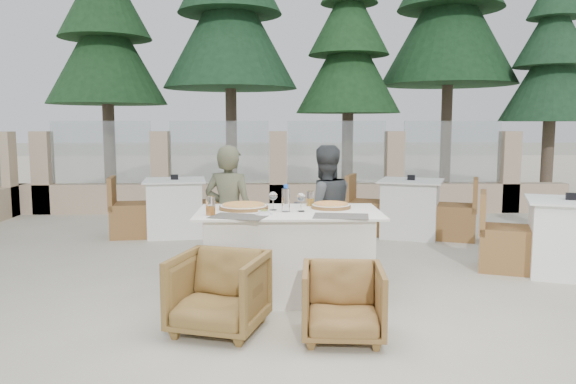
{
  "coord_description": "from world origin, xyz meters",
  "views": [
    {
      "loc": [
        -0.06,
        -4.79,
        1.53
      ],
      "look_at": [
        0.07,
        0.35,
        0.9
      ],
      "focal_mm": 35.0,
      "sensor_mm": 36.0,
      "label": 1
    }
  ],
  "objects_px": {
    "wine_glass_centre": "(273,200)",
    "armchair_far_right": "(325,248)",
    "water_bottle": "(286,198)",
    "bg_table_b": "(410,208)",
    "armchair_far_left": "(247,251)",
    "diner_right": "(324,211)",
    "olive_dish": "(264,212)",
    "dining_table": "(289,254)",
    "diner_left": "(229,214)",
    "beer_glass_right": "(310,198)",
    "armchair_near_right": "(343,302)",
    "bg_table_c": "(569,238)",
    "pizza_left": "(244,206)",
    "beer_glass_left": "(211,206)",
    "wine_glass_near": "(301,201)",
    "bg_table_a": "(175,208)",
    "armchair_near_left": "(219,292)",
    "pizza_right": "(331,206)"
  },
  "relations": [
    {
      "from": "beer_glass_left",
      "to": "diner_left",
      "type": "xyz_separation_m",
      "value": [
        0.1,
        0.69,
        -0.18
      ]
    },
    {
      "from": "pizza_right",
      "to": "olive_dish",
      "type": "height_order",
      "value": "pizza_right"
    },
    {
      "from": "beer_glass_right",
      "to": "armchair_near_right",
      "type": "relative_size",
      "value": 0.24
    },
    {
      "from": "bg_table_c",
      "to": "beer_glass_left",
      "type": "bearing_deg",
      "value": -145.7
    },
    {
      "from": "armchair_far_right",
      "to": "bg_table_a",
      "type": "bearing_deg",
      "value": -29.79
    },
    {
      "from": "armchair_near_right",
      "to": "pizza_left",
      "type": "bearing_deg",
      "value": 128.68
    },
    {
      "from": "wine_glass_centre",
      "to": "armchair_near_left",
      "type": "relative_size",
      "value": 0.28
    },
    {
      "from": "wine_glass_centre",
      "to": "bg_table_a",
      "type": "distance_m",
      "value": 3.1
    },
    {
      "from": "beer_glass_left",
      "to": "armchair_near_right",
      "type": "distance_m",
      "value": 1.41
    },
    {
      "from": "dining_table",
      "to": "beer_glass_right",
      "type": "xyz_separation_m",
      "value": [
        0.21,
        0.29,
        0.45
      ]
    },
    {
      "from": "wine_glass_centre",
      "to": "armchair_far_right",
      "type": "height_order",
      "value": "wine_glass_centre"
    },
    {
      "from": "pizza_left",
      "to": "armchair_near_right",
      "type": "distance_m",
      "value": 1.45
    },
    {
      "from": "beer_glass_right",
      "to": "bg_table_a",
      "type": "relative_size",
      "value": 0.09
    },
    {
      "from": "armchair_far_right",
      "to": "bg_table_c",
      "type": "height_order",
      "value": "bg_table_c"
    },
    {
      "from": "dining_table",
      "to": "armchair_near_right",
      "type": "distance_m",
      "value": 1.07
    },
    {
      "from": "diner_right",
      "to": "bg_table_c",
      "type": "xyz_separation_m",
      "value": [
        2.48,
        -0.01,
        -0.27
      ]
    },
    {
      "from": "pizza_right",
      "to": "wine_glass_centre",
      "type": "height_order",
      "value": "wine_glass_centre"
    },
    {
      "from": "armchair_far_left",
      "to": "armchair_near_left",
      "type": "height_order",
      "value": "armchair_near_left"
    },
    {
      "from": "wine_glass_near",
      "to": "olive_dish",
      "type": "height_order",
      "value": "wine_glass_near"
    },
    {
      "from": "wine_glass_centre",
      "to": "diner_left",
      "type": "distance_m",
      "value": 0.64
    },
    {
      "from": "dining_table",
      "to": "diner_left",
      "type": "distance_m",
      "value": 0.79
    },
    {
      "from": "beer_glass_left",
      "to": "dining_table",
      "type": "bearing_deg",
      "value": 18.05
    },
    {
      "from": "pizza_left",
      "to": "pizza_right",
      "type": "xyz_separation_m",
      "value": [
        0.79,
        0.03,
        -0.01
      ]
    },
    {
      "from": "olive_dish",
      "to": "armchair_far_right",
      "type": "height_order",
      "value": "olive_dish"
    },
    {
      "from": "wine_glass_centre",
      "to": "diner_left",
      "type": "bearing_deg",
      "value": 134.62
    },
    {
      "from": "wine_glass_near",
      "to": "armchair_far_left",
      "type": "distance_m",
      "value": 1.04
    },
    {
      "from": "beer_glass_left",
      "to": "diner_left",
      "type": "height_order",
      "value": "diner_left"
    },
    {
      "from": "armchair_far_right",
      "to": "bg_table_b",
      "type": "distance_m",
      "value": 2.34
    },
    {
      "from": "armchair_far_left",
      "to": "bg_table_b",
      "type": "distance_m",
      "value": 2.93
    },
    {
      "from": "water_bottle",
      "to": "armchair_far_right",
      "type": "bearing_deg",
      "value": 62.06
    },
    {
      "from": "beer_glass_left",
      "to": "armchair_far_right",
      "type": "height_order",
      "value": "beer_glass_left"
    },
    {
      "from": "olive_dish",
      "to": "diner_right",
      "type": "distance_m",
      "value": 1.05
    },
    {
      "from": "wine_glass_near",
      "to": "bg_table_b",
      "type": "relative_size",
      "value": 0.11
    },
    {
      "from": "olive_dish",
      "to": "armchair_far_right",
      "type": "distance_m",
      "value": 1.24
    },
    {
      "from": "bg_table_c",
      "to": "diner_left",
      "type": "bearing_deg",
      "value": -156.68
    },
    {
      "from": "armchair_far_left",
      "to": "diner_right",
      "type": "relative_size",
      "value": 0.45
    },
    {
      "from": "diner_right",
      "to": "bg_table_b",
      "type": "height_order",
      "value": "diner_right"
    },
    {
      "from": "wine_glass_centre",
      "to": "bg_table_b",
      "type": "height_order",
      "value": "wine_glass_centre"
    },
    {
      "from": "water_bottle",
      "to": "bg_table_b",
      "type": "xyz_separation_m",
      "value": [
        1.75,
        2.7,
        -0.5
      ]
    },
    {
      "from": "armchair_near_left",
      "to": "diner_right",
      "type": "distance_m",
      "value": 1.78
    },
    {
      "from": "olive_dish",
      "to": "bg_table_c",
      "type": "height_order",
      "value": "olive_dish"
    },
    {
      "from": "water_bottle",
      "to": "armchair_far_right",
      "type": "height_order",
      "value": "water_bottle"
    },
    {
      "from": "olive_dish",
      "to": "wine_glass_centre",
      "type": "bearing_deg",
      "value": 73.51
    },
    {
      "from": "diner_left",
      "to": "bg_table_a",
      "type": "bearing_deg",
      "value": -52.04
    },
    {
      "from": "dining_table",
      "to": "armchair_near_left",
      "type": "bearing_deg",
      "value": -122.8
    },
    {
      "from": "diner_left",
      "to": "water_bottle",
      "type": "bearing_deg",
      "value": 151.85
    },
    {
      "from": "olive_dish",
      "to": "armchair_far_left",
      "type": "bearing_deg",
      "value": 102.78
    },
    {
      "from": "wine_glass_centre",
      "to": "pizza_right",
      "type": "bearing_deg",
      "value": 10.91
    },
    {
      "from": "wine_glass_centre",
      "to": "bg_table_b",
      "type": "xyz_separation_m",
      "value": [
        1.86,
        2.61,
        -0.48
      ]
    },
    {
      "from": "armchair_near_left",
      "to": "bg_table_c",
      "type": "distance_m",
      "value": 3.69
    }
  ]
}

